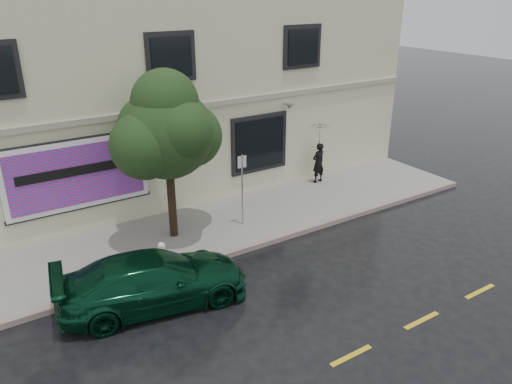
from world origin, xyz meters
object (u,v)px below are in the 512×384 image
pedestrian (318,163)px  fire_hydrant (162,255)px  car (153,280)px  street_tree (167,134)px

pedestrian → fire_hydrant: pedestrian is taller
car → pedestrian: pedestrian is taller
street_tree → fire_hydrant: (-1.01, -1.51, -2.85)m
car → fire_hydrant: size_ratio=6.28×
pedestrian → street_tree: 7.05m
street_tree → car: bearing=-122.1°
car → street_tree: size_ratio=1.00×
car → fire_hydrant: bearing=-20.3°
car → street_tree: (1.77, 2.82, 2.69)m
car → pedestrian: (8.29, 3.92, 0.27)m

